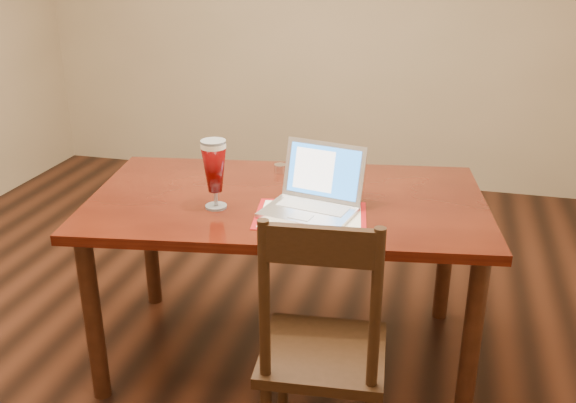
# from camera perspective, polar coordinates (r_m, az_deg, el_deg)

# --- Properties ---
(ground) EXTENTS (5.00, 5.00, 0.00)m
(ground) POSITION_cam_1_polar(r_m,az_deg,el_deg) (3.31, -7.71, -12.17)
(ground) COLOR black
(ground) RESTS_ON ground
(dining_table) EXTENTS (1.85, 1.22, 1.10)m
(dining_table) POSITION_cam_1_polar(r_m,az_deg,el_deg) (2.84, -0.18, -1.31)
(dining_table) COLOR #4B150A
(dining_table) RESTS_ON ground
(dining_chair) EXTENTS (0.48, 0.46, 1.05)m
(dining_chair) POSITION_cam_1_polar(r_m,az_deg,el_deg) (2.36, 3.05, -13.15)
(dining_chair) COLOR black
(dining_chair) RESTS_ON ground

